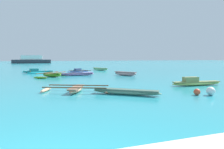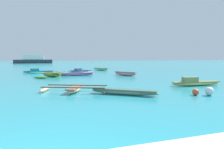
# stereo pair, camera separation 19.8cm
# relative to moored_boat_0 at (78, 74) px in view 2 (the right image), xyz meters

# --- Properties ---
(moored_boat_0) EXTENTS (3.85, 0.70, 0.31)m
(moored_boat_0) POSITION_rel_moored_boat_0_xyz_m (0.00, 0.00, 0.00)
(moored_boat_0) COLOR #B47CB9
(moored_boat_0) RESTS_ON ground_plane
(moored_boat_1) EXTENTS (2.09, 2.95, 0.42)m
(moored_boat_1) POSITION_rel_moored_boat_0_xyz_m (4.82, 8.01, 0.06)
(moored_boat_1) COLOR #A1EA9A
(moored_boat_1) RESTS_ON ground_plane
(moored_boat_2) EXTENTS (4.23, 2.92, 0.37)m
(moored_boat_2) POSITION_rel_moored_boat_0_xyz_m (-1.67, -10.84, -0.00)
(moored_boat_2) COLOR #E7A97E
(moored_boat_2) RESTS_ON ground_plane
(moored_boat_3) EXTENTS (3.45, 2.71, 0.30)m
(moored_boat_3) POSITION_rel_moored_boat_0_xyz_m (0.83, -12.56, -0.01)
(moored_boat_3) COLOR gray
(moored_boat_3) RESTS_ON ground_plane
(moored_boat_4) EXTENTS (3.42, 3.86, 0.59)m
(moored_boat_4) POSITION_rel_moored_boat_0_xyz_m (0.93, 4.25, 0.02)
(moored_boat_4) COLOR #6077C5
(moored_boat_4) RESTS_ON ground_plane
(moored_boat_5) EXTENTS (4.12, 3.46, 0.60)m
(moored_boat_5) POSITION_rel_moored_boat_0_xyz_m (-4.44, 5.68, 0.02)
(moored_boat_5) COLOR #2CD7DF
(moored_boat_5) RESTS_ON ground_plane
(moored_boat_6) EXTENTS (2.04, 2.71, 0.45)m
(moored_boat_6) POSITION_rel_moored_boat_0_xyz_m (5.16, -1.78, 0.07)
(moored_boat_6) COLOR #D89696
(moored_boat_6) RESTS_ON ground_plane
(moored_boat_7) EXTENTS (3.98, 0.92, 0.65)m
(moored_boat_7) POSITION_rel_moored_boat_0_xyz_m (7.02, -10.85, 0.05)
(moored_boat_7) COLOR #D4DC71
(moored_boat_7) RESTS_ON ground_plane
(moored_boat_8) EXTENTS (3.66, 4.07, 0.48)m
(moored_boat_8) POSITION_rel_moored_boat_0_xyz_m (-2.80, -0.75, 0.05)
(moored_boat_8) COLOR #60A125
(moored_boat_8) RESTS_ON ground_plane
(mooring_buoy_0) EXTENTS (0.46, 0.46, 0.46)m
(mooring_buoy_0) POSITION_rel_moored_boat_0_xyz_m (5.14, -14.19, 0.06)
(mooring_buoy_0) COLOR white
(mooring_buoy_0) RESTS_ON ground_plane
(mooring_buoy_1) EXTENTS (0.36, 0.36, 0.36)m
(mooring_buoy_1) POSITION_rel_moored_boat_0_xyz_m (4.46, -13.93, 0.00)
(mooring_buoy_1) COLOR #E54C2D
(mooring_buoy_1) RESTS_ON ground_plane
(distant_ferry) EXTENTS (12.79, 2.81, 2.81)m
(distant_ferry) POSITION_rel_moored_boat_0_xyz_m (-8.14, 53.20, 0.97)
(distant_ferry) COLOR #2D333D
(distant_ferry) RESTS_ON ground_plane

